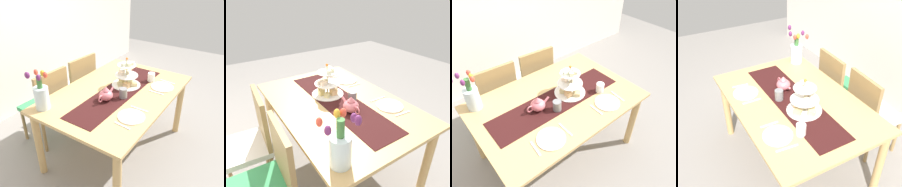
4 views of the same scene
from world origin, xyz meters
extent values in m
plane|color=gray|center=(0.00, 0.00, 0.00)|extent=(8.00, 8.00, 0.00)
cube|color=tan|center=(0.00, 0.00, 0.73)|extent=(1.53, 1.02, 0.03)
cylinder|color=tan|center=(-0.69, -0.44, 0.36)|extent=(0.07, 0.07, 0.72)
cylinder|color=tan|center=(0.69, -0.44, 0.36)|extent=(0.07, 0.07, 0.72)
cylinder|color=tan|center=(0.69, 0.44, 0.36)|extent=(0.07, 0.07, 0.72)
cylinder|color=olive|center=(-0.11, 0.62, 0.21)|extent=(0.04, 0.04, 0.41)
cube|color=olive|center=(-0.29, 0.62, 0.69)|extent=(0.42, 0.05, 0.45)
cylinder|color=olive|center=(0.42, 0.98, 0.21)|extent=(0.04, 0.04, 0.41)
cylinder|color=olive|center=(0.40, 0.62, 0.21)|extent=(0.04, 0.04, 0.41)
cylinder|color=olive|center=(0.04, 0.65, 0.21)|extent=(0.04, 0.04, 0.41)
cube|color=silver|center=(0.23, 0.81, 0.43)|extent=(0.45, 0.45, 0.05)
cube|color=olive|center=(0.22, 0.62, 0.69)|extent=(0.42, 0.07, 0.45)
cube|color=black|center=(0.00, -0.01, 0.75)|extent=(1.31, 0.32, 0.00)
cylinder|color=beige|center=(0.17, 0.00, 0.89)|extent=(0.01, 0.01, 0.28)
cylinder|color=white|center=(0.17, 0.00, 0.75)|extent=(0.30, 0.30, 0.01)
cylinder|color=white|center=(0.17, 0.00, 0.86)|extent=(0.24, 0.24, 0.01)
cylinder|color=white|center=(0.17, 0.00, 0.97)|extent=(0.19, 0.19, 0.01)
cube|color=beige|center=(0.27, 0.01, 0.78)|extent=(0.08, 0.08, 0.05)
cube|color=#D6C178|center=(0.18, 0.06, 0.78)|extent=(0.05, 0.05, 0.05)
cube|color=beige|center=(0.11, 0.04, 0.78)|extent=(0.07, 0.07, 0.04)
cube|color=#EFBF82|center=(0.12, -0.03, 0.78)|extent=(0.06, 0.06, 0.05)
cube|color=#D6C285|center=(0.19, -0.08, 0.77)|extent=(0.09, 0.09, 0.04)
cube|color=#F3E2C1|center=(0.21, 0.00, 0.88)|extent=(0.06, 0.04, 0.03)
cube|color=silver|center=(0.19, 0.06, 0.88)|extent=(0.04, 0.06, 0.03)
cube|color=beige|center=(0.15, 0.05, 0.88)|extent=(0.04, 0.06, 0.03)
cube|color=silver|center=(0.13, 0.01, 0.99)|extent=(0.06, 0.05, 0.03)
cube|color=#F0E9B8|center=(0.16, -0.03, 0.99)|extent=(0.06, 0.07, 0.03)
cube|color=beige|center=(0.20, -0.04, 0.99)|extent=(0.06, 0.07, 0.03)
sphere|color=orange|center=(0.17, 0.00, 1.04)|extent=(0.02, 0.02, 0.02)
ellipsoid|color=#D66B75|center=(-0.20, 0.00, 0.80)|extent=(0.13, 0.13, 0.10)
cone|color=#D66B75|center=(-0.20, 0.00, 0.87)|extent=(0.06, 0.06, 0.04)
cylinder|color=#D66B75|center=(-0.11, 0.00, 0.81)|extent=(0.07, 0.02, 0.06)
torus|color=#D66B75|center=(-0.28, 0.00, 0.80)|extent=(0.07, 0.01, 0.07)
cylinder|color=silver|center=(-0.62, 0.38, 0.85)|extent=(0.13, 0.13, 0.20)
cylinder|color=#3D7538|center=(-0.62, 0.38, 1.00)|extent=(0.04, 0.04, 0.12)
ellipsoid|color=yellow|center=(-0.57, 0.38, 1.07)|extent=(0.04, 0.04, 0.06)
ellipsoid|color=#EF4C38|center=(-0.56, 0.48, 1.05)|extent=(0.04, 0.04, 0.06)
ellipsoid|color=#6B2860|center=(-0.65, 0.48, 1.06)|extent=(0.04, 0.04, 0.06)
ellipsoid|color=#6B2860|center=(-0.73, 0.36, 1.11)|extent=(0.04, 0.04, 0.06)
ellipsoid|color=#6B2860|center=(-0.66, 0.33, 1.07)|extent=(0.04, 0.04, 0.06)
ellipsoid|color=#EF4C38|center=(-0.58, 0.34, 1.06)|extent=(0.04, 0.04, 0.06)
cylinder|color=white|center=(-0.31, -0.33, 0.75)|extent=(0.23, 0.23, 0.01)
cube|color=silver|center=(-0.45, -0.33, 0.75)|extent=(0.03, 0.15, 0.01)
cube|color=silver|center=(-0.16, -0.33, 0.75)|extent=(0.02, 0.17, 0.01)
cylinder|color=white|center=(0.34, -0.33, 0.75)|extent=(0.23, 0.23, 0.01)
cube|color=silver|center=(0.19, -0.33, 0.75)|extent=(0.02, 0.15, 0.01)
cube|color=silver|center=(0.48, -0.33, 0.75)|extent=(0.03, 0.17, 0.01)
cylinder|color=slate|center=(-0.07, -0.11, 0.80)|extent=(0.08, 0.08, 0.09)
cylinder|color=white|center=(0.41, -0.17, 0.79)|extent=(0.08, 0.08, 0.09)
camera|label=1|loc=(-1.75, -1.10, 1.87)|focal=37.81mm
camera|label=2|loc=(-1.33, 0.87, 1.66)|focal=32.72mm
camera|label=3|loc=(-0.92, -1.22, 2.11)|focal=35.15mm
camera|label=4|loc=(1.65, -0.96, 2.12)|focal=42.48mm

